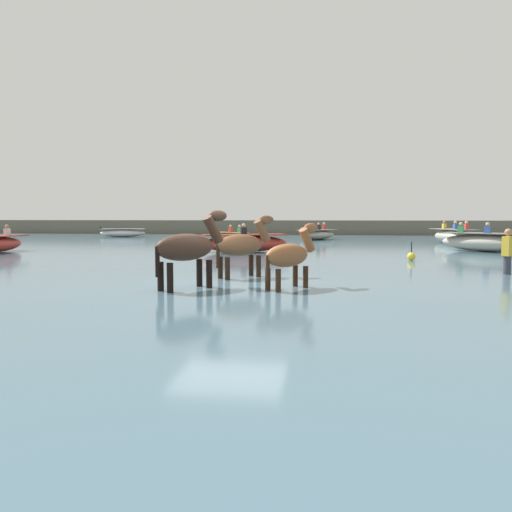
% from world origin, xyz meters
% --- Properties ---
extents(ground_plane, '(120.00, 120.00, 0.00)m').
position_xyz_m(ground_plane, '(0.00, 0.00, 0.00)').
color(ground_plane, '#84755B').
extents(water_surface, '(90.00, 90.00, 0.38)m').
position_xyz_m(water_surface, '(0.00, 10.00, 0.19)').
color(water_surface, '#476675').
rests_on(water_surface, ground).
extents(horse_lead_chestnut, '(1.25, 1.49, 1.81)m').
position_xyz_m(horse_lead_chestnut, '(1.36, -0.14, 1.07)').
color(horse_lead_chestnut, brown).
rests_on(horse_lead_chestnut, ground).
extents(horse_trailing_bay, '(1.52, 1.51, 1.98)m').
position_xyz_m(horse_trailing_bay, '(-0.01, 1.69, 1.17)').
color(horse_trailing_bay, brown).
rests_on(horse_trailing_bay, ground).
extents(horse_flank_dark_bay, '(1.46, 1.73, 2.10)m').
position_xyz_m(horse_flank_dark_bay, '(-0.82, -0.50, 1.24)').
color(horse_flank_dark_bay, '#382319').
rests_on(horse_flank_dark_bay, ground).
extents(boat_distant_east, '(4.13, 2.80, 1.27)m').
position_xyz_m(boat_distant_east, '(-1.47, 10.86, 0.77)').
color(boat_distant_east, '#BC382D').
rests_on(boat_distant_east, water_surface).
extents(boat_mid_channel, '(2.27, 4.12, 1.32)m').
position_xyz_m(boat_mid_channel, '(9.53, 19.59, 0.80)').
color(boat_mid_channel, '#B2AD9E').
rests_on(boat_mid_channel, water_surface).
extents(boat_near_port, '(2.99, 2.51, 1.04)m').
position_xyz_m(boat_near_port, '(-4.12, 20.70, 0.67)').
color(boat_near_port, gold).
rests_on(boat_near_port, water_surface).
extents(boat_distant_west, '(2.95, 3.58, 1.16)m').
position_xyz_m(boat_distant_west, '(1.51, 23.06, 0.72)').
color(boat_distant_west, '#B2AD9E').
rests_on(boat_distant_west, water_surface).
extents(boat_far_offshore, '(4.22, 3.50, 1.32)m').
position_xyz_m(boat_far_offshore, '(9.32, 12.56, 0.80)').
color(boat_far_offshore, '#B2AD9E').
rests_on(boat_far_offshore, water_surface).
extents(boat_far_inshore, '(3.55, 1.78, 0.78)m').
position_xyz_m(boat_far_inshore, '(-13.39, 25.25, 0.69)').
color(boat_far_inshore, silver).
rests_on(boat_far_inshore, water_surface).
extents(person_spectator_far, '(0.36, 0.37, 1.63)m').
position_xyz_m(person_spectator_far, '(7.06, 3.43, 0.87)').
color(person_spectator_far, '#383842').
rests_on(person_spectator_far, ground).
extents(channel_buoy, '(0.29, 0.29, 0.67)m').
position_xyz_m(channel_buoy, '(5.18, 7.48, 0.53)').
color(channel_buoy, yellow).
rests_on(channel_buoy, water_surface).
extents(far_shoreline, '(80.00, 2.40, 1.61)m').
position_xyz_m(far_shoreline, '(0.00, 32.98, 0.80)').
color(far_shoreline, '#605B4C').
rests_on(far_shoreline, ground).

